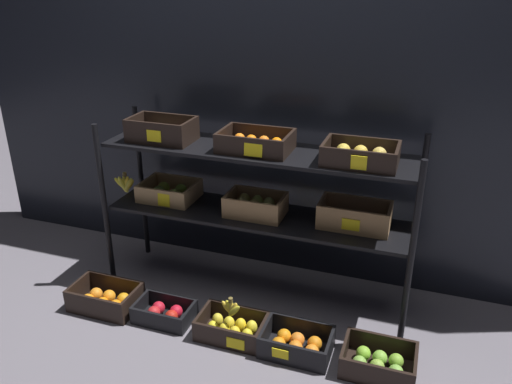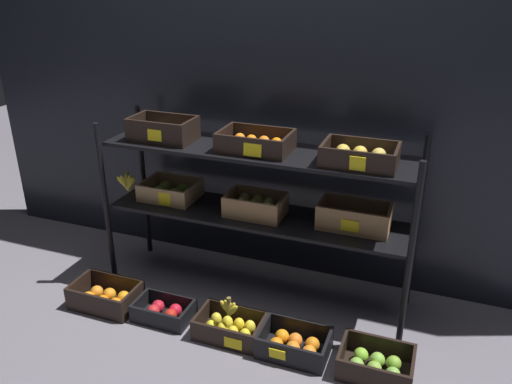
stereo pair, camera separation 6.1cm
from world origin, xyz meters
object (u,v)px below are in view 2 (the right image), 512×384
(banana_bunch_loose, at_px, (229,308))
(crate_ground_lemon, at_px, (230,328))
(display_rack, at_px, (255,182))
(crate_ground_apple_green, at_px, (376,364))
(crate_ground_orange, at_px, (106,297))
(crate_ground_apple_red, at_px, (164,311))
(crate_ground_right_orange, at_px, (294,345))

(banana_bunch_loose, bearing_deg, crate_ground_lemon, -25.79)
(display_rack, relative_size, crate_ground_apple_green, 5.33)
(crate_ground_orange, xyz_separation_m, crate_ground_apple_green, (1.54, -0.00, -0.00))
(crate_ground_apple_green, xyz_separation_m, banana_bunch_loose, (-0.77, 0.01, 0.12))
(crate_ground_apple_red, xyz_separation_m, crate_ground_apple_green, (1.17, -0.01, 0.00))
(crate_ground_lemon, xyz_separation_m, banana_bunch_loose, (-0.00, 0.00, 0.12))
(display_rack, xyz_separation_m, crate_ground_apple_green, (0.78, -0.43, -0.67))
(crate_ground_right_orange, xyz_separation_m, crate_ground_apple_green, (0.41, 0.00, -0.00))
(crate_ground_apple_green, height_order, banana_bunch_loose, banana_bunch_loose)
(crate_ground_apple_red, relative_size, crate_ground_apple_green, 0.91)
(display_rack, distance_m, crate_ground_right_orange, 0.88)
(crate_ground_lemon, height_order, crate_ground_apple_green, crate_ground_apple_green)
(crate_ground_apple_red, bearing_deg, crate_ground_orange, -178.60)
(crate_ground_apple_red, distance_m, crate_ground_apple_green, 1.17)
(crate_ground_lemon, relative_size, crate_ground_right_orange, 1.01)
(crate_ground_apple_red, relative_size, crate_ground_right_orange, 0.91)
(crate_ground_orange, relative_size, crate_ground_lemon, 1.07)
(crate_ground_lemon, bearing_deg, crate_ground_apple_green, -0.49)
(crate_ground_right_orange, distance_m, crate_ground_apple_green, 0.41)
(display_rack, height_order, crate_ground_apple_red, display_rack)
(crate_ground_orange, bearing_deg, crate_ground_right_orange, -0.25)
(display_rack, bearing_deg, crate_ground_right_orange, -49.22)
(crate_ground_apple_green, bearing_deg, crate_ground_orange, 179.90)
(display_rack, height_order, banana_bunch_loose, display_rack)
(display_rack, xyz_separation_m, crate_ground_lemon, (0.02, -0.42, -0.67))
(crate_ground_apple_red, distance_m, crate_ground_lemon, 0.40)
(crate_ground_apple_red, height_order, crate_ground_apple_green, crate_ground_apple_green)
(crate_ground_apple_green, bearing_deg, crate_ground_apple_red, 179.42)
(crate_ground_apple_green, distance_m, banana_bunch_loose, 0.78)
(crate_ground_orange, distance_m, crate_ground_apple_green, 1.54)
(crate_ground_orange, height_order, banana_bunch_loose, banana_bunch_loose)
(crate_ground_orange, xyz_separation_m, banana_bunch_loose, (0.77, 0.01, 0.12))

